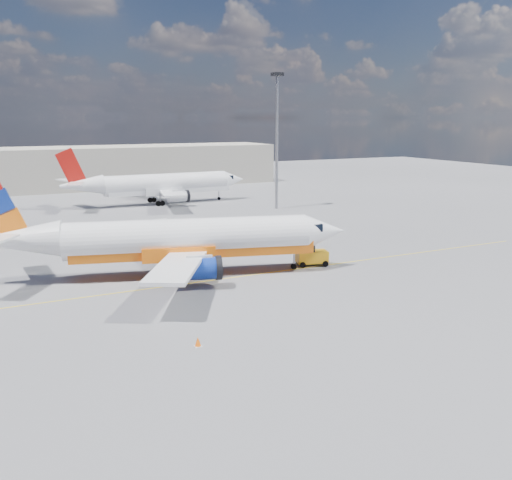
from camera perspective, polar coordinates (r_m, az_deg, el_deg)
name	(u,v)px	position (r m, az deg, el deg)	size (l,w,h in m)	color
ground	(233,289)	(46.39, -2.31, -4.88)	(240.00, 240.00, 0.00)	#5D5D62
taxi_line	(219,279)	(49.03, -3.75, -3.95)	(70.00, 0.15, 0.01)	yellow
terminal_main	(102,167)	(118.20, -15.16, 7.07)	(70.00, 14.00, 8.00)	#BBB4A1
main_jet	(177,240)	(49.82, -7.91, 0.02)	(31.92, 24.38, 9.64)	white
second_jet	(161,185)	(92.79, -9.51, 5.48)	(30.56, 24.19, 9.27)	white
gse_tug	(311,255)	(53.58, 5.51, -1.53)	(3.16, 2.41, 2.03)	black
traffic_cone	(198,342)	(35.15, -5.83, -10.10)	(0.44, 0.44, 0.61)	white
floodlight_mast	(277,129)	(86.12, 2.11, 11.07)	(1.46, 1.46, 20.00)	gray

